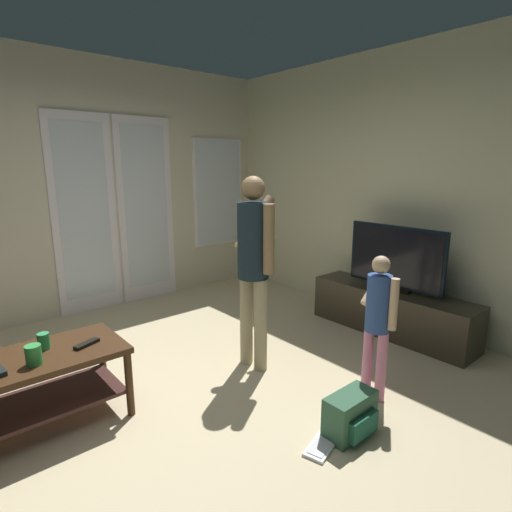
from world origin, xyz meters
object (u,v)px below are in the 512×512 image
(person_child, at_px, (378,315))
(flat_screen_tv, at_px, (395,258))
(person_adult, at_px, (254,256))
(cup_by_laptop, at_px, (34,355))
(tv_stand, at_px, (392,311))
(tv_remote_black, at_px, (87,344))
(loose_keyboard, at_px, (328,438))
(coffee_table, at_px, (32,377))
(backpack, at_px, (351,415))
(cup_near_edge, at_px, (44,341))

(person_child, bearing_deg, flat_screen_tv, 26.13)
(person_adult, relative_size, cup_by_laptop, 13.00)
(tv_stand, distance_m, tv_remote_black, 2.79)
(loose_keyboard, relative_size, tv_remote_black, 2.70)
(coffee_table, relative_size, loose_keyboard, 2.37)
(coffee_table, height_order, tv_remote_black, tv_remote_black)
(tv_stand, relative_size, tv_remote_black, 9.48)
(tv_remote_black, bearing_deg, flat_screen_tv, -32.50)
(flat_screen_tv, distance_m, backpack, 1.84)
(backpack, distance_m, cup_near_edge, 1.98)
(person_adult, bearing_deg, backpack, -96.55)
(person_adult, distance_m, cup_near_edge, 1.56)
(backpack, bearing_deg, cup_by_laptop, 140.38)
(loose_keyboard, xyz_separation_m, cup_by_laptop, (-1.31, 1.15, 0.54))
(person_child, distance_m, cup_near_edge, 2.21)
(person_child, xyz_separation_m, loose_keyboard, (-0.61, -0.09, -0.61))
(flat_screen_tv, distance_m, cup_near_edge, 3.02)
(coffee_table, distance_m, tv_stand, 3.10)
(coffee_table, distance_m, cup_near_edge, 0.22)
(loose_keyboard, relative_size, cup_by_laptop, 3.85)
(person_child, height_order, loose_keyboard, person_child)
(loose_keyboard, bearing_deg, backpack, -20.83)
(cup_near_edge, bearing_deg, loose_keyboard, -47.86)
(flat_screen_tv, height_order, cup_near_edge, flat_screen_tv)
(coffee_table, height_order, cup_by_laptop, cup_by_laptop)
(backpack, relative_size, cup_by_laptop, 2.92)
(person_adult, xyz_separation_m, loose_keyboard, (-0.27, -1.01, -0.92))
(coffee_table, xyz_separation_m, flat_screen_tv, (3.04, -0.62, 0.40))
(flat_screen_tv, xyz_separation_m, person_child, (-1.11, -0.55, -0.13))
(coffee_table, relative_size, cup_by_laptop, 9.11)
(person_child, bearing_deg, person_adult, 110.83)
(person_adult, height_order, backpack, person_adult)
(person_adult, bearing_deg, loose_keyboard, -104.93)
(person_adult, distance_m, person_child, 1.02)
(tv_stand, bearing_deg, cup_by_laptop, 170.43)
(flat_screen_tv, bearing_deg, cup_by_laptop, 170.49)
(loose_keyboard, bearing_deg, cup_near_edge, 132.14)
(flat_screen_tv, bearing_deg, loose_keyboard, -159.69)
(cup_near_edge, xyz_separation_m, cup_by_laptop, (-0.10, -0.19, 0.01))
(coffee_table, xyz_separation_m, person_adult, (1.58, -0.25, 0.57))
(person_adult, height_order, cup_by_laptop, person_adult)
(coffee_table, height_order, loose_keyboard, coffee_table)
(backpack, height_order, cup_by_laptop, cup_by_laptop)
(loose_keyboard, bearing_deg, tv_stand, 20.19)
(flat_screen_tv, relative_size, cup_near_edge, 9.43)
(cup_near_edge, bearing_deg, coffee_table, -143.33)
(tv_stand, height_order, person_adult, person_adult)
(person_child, xyz_separation_m, backpack, (-0.47, -0.15, -0.49))
(tv_stand, bearing_deg, backpack, -156.41)
(person_adult, bearing_deg, person_child, -69.17)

